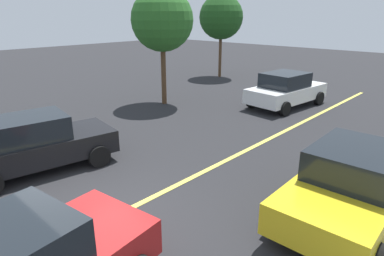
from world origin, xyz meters
TOP-DOWN VIEW (x-y plane):
  - ground_plane at (0.00, 0.00)m, footprint 80.00×80.00m
  - lane_marking_centre at (3.00, 0.00)m, footprint 28.00×0.16m
  - car_yellow_behind_van at (3.78, -3.76)m, footprint 4.29×2.19m
  - car_white_approaching at (11.37, 1.80)m, footprint 4.42×2.41m
  - car_black_near_curb at (0.22, 3.57)m, footprint 4.36×2.49m
  - tree_left_verge at (7.76, 6.46)m, footprint 2.90×2.90m
  - tree_right_verge at (15.52, 9.11)m, footprint 2.95×2.95m

SIDE VIEW (x-z plane):
  - ground_plane at x=0.00m, z-range 0.00..0.00m
  - lane_marking_centre at x=3.00m, z-range 0.00..0.01m
  - car_black_near_curb at x=0.22m, z-range 0.00..1.61m
  - car_yellow_behind_van at x=3.78m, z-range 0.00..1.62m
  - car_white_approaching at x=11.37m, z-range 0.00..1.64m
  - tree_left_verge at x=7.76m, z-range 1.25..6.68m
  - tree_right_verge at x=15.52m, z-range 1.27..6.77m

